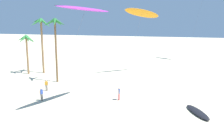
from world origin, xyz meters
The scene contains 9 objects.
palm_tree_0 centered at (-20.13, 32.91, 6.20)m, with size 3.53×3.33×7.46m.
palm_tree_2 centered at (-17.77, 34.36, 8.64)m, with size 4.27×4.11×10.54m.
palm_tree_3 centered at (-11.83, 29.27, 8.67)m, with size 3.92×3.90×10.45m.
flying_kite_2 centered at (-2.67, 20.18, 11.22)m, with size 4.01×9.33×11.63m.
flying_kite_4 centered at (0.57, 39.08, 11.40)m, with size 6.30×8.86×12.66m.
grounded_kite_1 centered at (9.60, 21.74, 0.18)m, with size 2.88×4.42×0.35m.
person_near_left centered at (0.30, 23.50, 0.93)m, with size 0.22×0.51×1.69m.
person_near_right centered at (-9.02, 20.50, 0.94)m, with size 0.32×0.46×1.71m.
person_far_watcher centered at (-10.74, 24.34, 0.91)m, with size 0.50×0.27×1.65m.
Camera 1 is at (7.26, -3.22, 9.86)m, focal length 36.35 mm.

